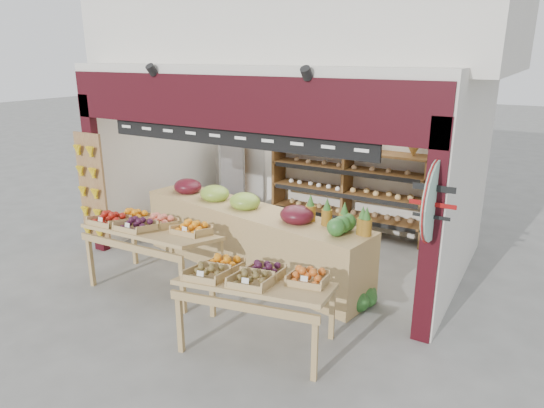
% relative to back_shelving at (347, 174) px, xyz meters
% --- Properties ---
extents(ground, '(60.00, 60.00, 0.00)m').
position_rel_back_shelving_xyz_m(ground, '(-0.54, -1.95, -1.11)').
color(ground, slate).
rests_on(ground, ground).
extents(shop_structure, '(6.36, 5.12, 5.40)m').
position_rel_back_shelving_xyz_m(shop_structure, '(-0.54, -0.34, 2.81)').
color(shop_structure, beige).
rests_on(shop_structure, ground).
extents(banana_board, '(0.60, 0.15, 1.80)m').
position_rel_back_shelving_xyz_m(banana_board, '(-3.27, -3.13, 0.00)').
color(banana_board, olive).
rests_on(banana_board, ground).
extents(gift_sign, '(0.04, 0.93, 0.92)m').
position_rel_back_shelving_xyz_m(gift_sign, '(2.21, -3.10, 0.64)').
color(gift_sign, '#A7D2BD').
rests_on(gift_sign, ground).
extents(back_shelving, '(3.00, 0.49, 1.85)m').
position_rel_back_shelving_xyz_m(back_shelving, '(0.00, 0.00, 0.00)').
color(back_shelving, brown).
rests_on(back_shelving, ground).
extents(refrigerator, '(0.72, 0.72, 1.73)m').
position_rel_back_shelving_xyz_m(refrigerator, '(-2.31, -0.09, -0.25)').
color(refrigerator, '#B4B7BC').
rests_on(refrigerator, ground).
extents(cardboard_stack, '(1.06, 0.80, 0.71)m').
position_rel_back_shelving_xyz_m(cardboard_stack, '(-2.49, -1.53, -0.85)').
color(cardboard_stack, beige).
rests_on(cardboard_stack, ground).
extents(mid_counter, '(4.09, 1.47, 1.24)m').
position_rel_back_shelving_xyz_m(mid_counter, '(-0.62, -2.40, -0.57)').
color(mid_counter, tan).
rests_on(mid_counter, ground).
extents(display_table_left, '(1.83, 1.07, 1.12)m').
position_rel_back_shelving_xyz_m(display_table_left, '(-1.62, -3.54, -0.24)').
color(display_table_left, tan).
rests_on(display_table_left, ground).
extents(display_table_right, '(1.83, 1.25, 1.06)m').
position_rel_back_shelving_xyz_m(display_table_right, '(0.52, -4.08, -0.29)').
color(display_table_right, tan).
rests_on(display_table_right, ground).
extents(watermelon_pile, '(0.72, 0.69, 0.52)m').
position_rel_back_shelving_xyz_m(watermelon_pile, '(1.16, -2.62, -0.92)').
color(watermelon_pile, '#1B531D').
rests_on(watermelon_pile, ground).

